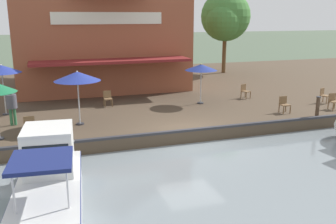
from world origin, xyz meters
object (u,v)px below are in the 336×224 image
at_px(person_mid_patio, 12,103).
at_px(tree_downstream_bank, 225,18).
at_px(patio_umbrella_mid_patio_right, 77,76).
at_px(motorboat_far_downstream, 50,179).
at_px(patio_umbrella_far_corner, 1,69).
at_px(waterfront_restaurant, 97,26).
at_px(mooring_post, 318,107).
at_px(cafe_chair_facing_river, 333,100).
at_px(cafe_chair_far_corner_seat, 324,95).
at_px(cafe_chair_back_row_seat, 29,126).
at_px(patio_umbrella_mid_patio_left, 201,67).
at_px(cafe_chair_under_first_umbrella, 284,104).
at_px(cafe_chair_beside_entrance, 108,98).
at_px(cafe_chair_mid_patio, 245,90).

xyz_separation_m(person_mid_patio, tree_downstream_bank, (-11.70, 16.45, 3.70)).
distance_m(patio_umbrella_mid_patio_right, motorboat_far_downstream, 6.83).
relative_size(patio_umbrella_far_corner, tree_downstream_bank, 0.37).
bearing_deg(waterfront_restaurant, mooring_post, 34.53).
relative_size(cafe_chair_facing_river, tree_downstream_bank, 0.12).
xyz_separation_m(cafe_chair_far_corner_seat, cafe_chair_back_row_seat, (1.37, -15.97, 0.00)).
height_order(patio_umbrella_mid_patio_left, cafe_chair_back_row_seat, patio_umbrella_mid_patio_left).
distance_m(waterfront_restaurant, cafe_chair_far_corner_seat, 15.88).
distance_m(cafe_chair_under_first_umbrella, motorboat_far_downstream, 12.85).
relative_size(cafe_chair_far_corner_seat, tree_downstream_bank, 0.12).
bearing_deg(cafe_chair_beside_entrance, cafe_chair_facing_river, 68.47).
relative_size(patio_umbrella_mid_patio_right, cafe_chair_back_row_seat, 2.94).
height_order(patio_umbrella_mid_patio_left, tree_downstream_bank, tree_downstream_bank).
xyz_separation_m(patio_umbrella_mid_patio_right, cafe_chair_facing_river, (1.27, 13.23, -1.77)).
height_order(patio_umbrella_far_corner, tree_downstream_bank, tree_downstream_bank).
relative_size(waterfront_restaurant, tree_downstream_bank, 1.68).
bearing_deg(patio_umbrella_mid_patio_right, motorboat_far_downstream, -12.88).
bearing_deg(cafe_chair_facing_river, waterfront_restaurant, -137.74).
xyz_separation_m(patio_umbrella_mid_patio_right, mooring_post, (2.32, 11.33, -1.72)).
height_order(patio_umbrella_mid_patio_right, motorboat_far_downstream, patio_umbrella_mid_patio_right).
distance_m(patio_umbrella_mid_patio_right, cafe_chair_mid_patio, 10.63).
bearing_deg(cafe_chair_facing_river, cafe_chair_under_first_umbrella, -93.66).
bearing_deg(cafe_chair_beside_entrance, cafe_chair_mid_patio, 86.38).
height_order(patio_umbrella_mid_patio_left, cafe_chair_facing_river, patio_umbrella_mid_patio_left).
relative_size(patio_umbrella_mid_patio_right, cafe_chair_mid_patio, 2.94).
bearing_deg(person_mid_patio, mooring_post, 77.49).
distance_m(cafe_chair_under_first_umbrella, tree_downstream_bank, 14.64).
bearing_deg(cafe_chair_far_corner_seat, person_mid_patio, -92.37).
distance_m(patio_umbrella_far_corner, tree_downstream_bank, 19.59).
bearing_deg(patio_umbrella_mid_patio_left, tree_downstream_bank, 147.60).
relative_size(patio_umbrella_mid_patio_left, cafe_chair_facing_river, 2.70).
height_order(person_mid_patio, tree_downstream_bank, tree_downstream_bank).
distance_m(patio_umbrella_mid_patio_right, cafe_chair_far_corner_seat, 13.93).
relative_size(patio_umbrella_mid_patio_right, tree_downstream_bank, 0.36).
distance_m(patio_umbrella_mid_patio_left, cafe_chair_under_first_umbrella, 4.92).
distance_m(patio_umbrella_mid_patio_right, cafe_chair_beside_entrance, 4.11).
bearing_deg(waterfront_restaurant, patio_umbrella_mid_patio_left, 28.45).
bearing_deg(cafe_chair_under_first_umbrella, person_mid_patio, -98.29).
distance_m(waterfront_restaurant, cafe_chair_facing_river, 16.45).
distance_m(cafe_chair_back_row_seat, person_mid_patio, 2.27).
relative_size(patio_umbrella_mid_patio_left, tree_downstream_bank, 0.33).
relative_size(cafe_chair_mid_patio, tree_downstream_bank, 0.12).
distance_m(patio_umbrella_mid_patio_left, cafe_chair_mid_patio, 3.56).
bearing_deg(cafe_chair_facing_river, tree_downstream_bank, 178.73).
bearing_deg(cafe_chair_facing_river, patio_umbrella_far_corner, -104.37).
distance_m(cafe_chair_far_corner_seat, cafe_chair_mid_patio, 4.49).
distance_m(cafe_chair_mid_patio, tree_downstream_bank, 11.25).
bearing_deg(patio_umbrella_far_corner, waterfront_restaurant, 142.45).
xyz_separation_m(patio_umbrella_mid_patio_right, cafe_chair_far_corner_seat, (-0.15, 13.82, -1.77)).
distance_m(patio_umbrella_mid_patio_left, cafe_chair_far_corner_seat, 7.32).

